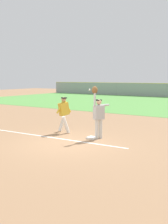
% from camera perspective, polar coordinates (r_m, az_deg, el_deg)
% --- Properties ---
extents(ground_plane, '(82.63, 82.63, 0.00)m').
position_cam_1_polar(ground_plane, '(10.79, -3.35, -6.73)').
color(ground_plane, '#936D4C').
extents(chalk_foul_line, '(11.99, 0.61, 0.01)m').
position_cam_1_polar(chalk_foul_line, '(13.43, -15.08, -4.14)').
color(chalk_foul_line, white).
rests_on(chalk_foul_line, ground_plane).
extents(first_base, '(0.40, 0.40, 0.08)m').
position_cam_1_polar(first_base, '(11.55, 1.74, -5.57)').
color(first_base, white).
rests_on(first_base, ground_plane).
extents(fielder, '(0.48, 0.86, 2.28)m').
position_cam_1_polar(fielder, '(11.39, 3.14, -0.24)').
color(fielder, silver).
rests_on(fielder, ground_plane).
extents(runner, '(0.76, 0.83, 1.72)m').
position_cam_1_polar(runner, '(12.73, -4.37, -0.01)').
color(runner, white).
rests_on(runner, ground_plane).
extents(baseball, '(0.07, 0.07, 0.07)m').
position_cam_1_polar(baseball, '(11.34, 1.21, 4.80)').
color(baseball, white).
extents(parked_car_silver, '(4.43, 2.18, 1.25)m').
position_cam_1_polar(parked_car_silver, '(42.27, 14.19, 4.52)').
color(parked_car_silver, '#B7B7BC').
rests_on(parked_car_silver, ground_plane).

